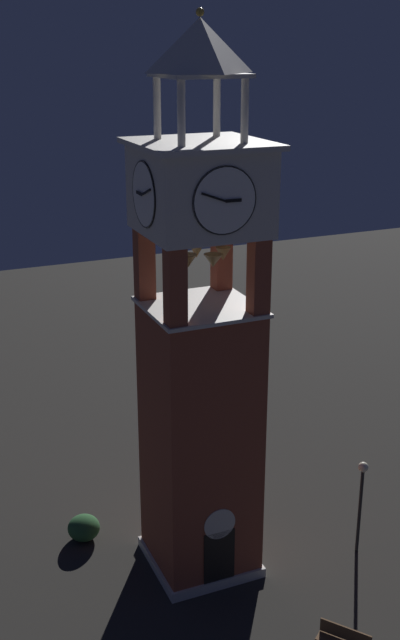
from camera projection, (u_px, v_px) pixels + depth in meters
ground at (200, 560)px, 27.44m from camera, size 80.00×80.00×0.00m
clock_tower at (200, 366)px, 24.90m from camera, size 3.84×3.84×18.20m
lamp_post at (361, 490)px, 27.11m from camera, size 0.36×0.36×3.62m
trash_bin at (233, 486)px, 31.32m from camera, size 0.52×0.52×0.80m
shrub_near_entry at (84, 528)px, 28.50m from camera, size 1.18×1.18×0.93m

